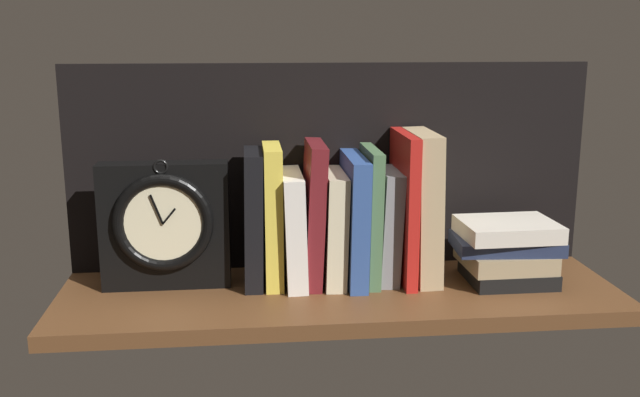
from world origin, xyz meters
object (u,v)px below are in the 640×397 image
at_px(book_gray_chess, 387,225).
at_px(book_tan_shortstories, 422,206).
at_px(book_cream_twain, 333,227).
at_px(book_red_requiem, 404,207).
at_px(book_black_skeptic, 253,218).
at_px(book_white_catcher, 293,228).
at_px(book_yellow_seinlanguage, 273,215).
at_px(book_green_romantic, 370,215).
at_px(book_blue_modern, 354,219).
at_px(framed_clock, 165,225).
at_px(book_stack_side, 507,250).
at_px(book_maroon_dawkins, 313,213).

distance_m(book_gray_chess, book_tan_shortstories, 0.07).
relative_size(book_cream_twain, book_red_requiem, 0.75).
distance_m(book_black_skeptic, book_white_catcher, 0.07).
bearing_deg(book_cream_twain, book_yellow_seinlanguage, 180.00).
height_order(book_black_skeptic, book_green_romantic, same).
distance_m(book_white_catcher, book_gray_chess, 0.16).
bearing_deg(book_blue_modern, framed_clock, -178.93).
xyz_separation_m(book_tan_shortstories, book_stack_side, (0.14, -0.04, -0.07)).
distance_m(book_tan_shortstories, book_stack_side, 0.16).
height_order(book_yellow_seinlanguage, book_tan_shortstories, book_tan_shortstories).
relative_size(book_cream_twain, book_blue_modern, 0.87).
distance_m(book_cream_twain, book_gray_chess, 0.09).
bearing_deg(book_black_skeptic, book_stack_side, -4.74).
height_order(book_gray_chess, framed_clock, framed_clock).
distance_m(book_blue_modern, book_gray_chess, 0.06).
distance_m(book_cream_twain, book_green_romantic, 0.07).
xyz_separation_m(book_black_skeptic, book_cream_twain, (0.13, 0.00, -0.02)).
height_order(book_cream_twain, framed_clock, framed_clock).
distance_m(book_cream_twain, book_red_requiem, 0.12).
bearing_deg(book_cream_twain, book_black_skeptic, 180.00).
relative_size(book_black_skeptic, book_white_catcher, 1.20).
relative_size(book_tan_shortstories, book_stack_side, 1.39).
xyz_separation_m(book_black_skeptic, book_green_romantic, (0.20, 0.00, 0.00)).
bearing_deg(book_red_requiem, book_tan_shortstories, 0.00).
relative_size(book_black_skeptic, book_red_requiem, 0.90).
bearing_deg(book_black_skeptic, book_tan_shortstories, 0.00).
bearing_deg(book_tan_shortstories, book_green_romantic, 180.00).
distance_m(book_gray_chess, book_red_requiem, 0.04).
relative_size(book_blue_modern, book_gray_chess, 1.13).
relative_size(book_yellow_seinlanguage, framed_clock, 1.07).
bearing_deg(book_blue_modern, book_white_catcher, 180.00).
xyz_separation_m(book_maroon_dawkins, book_red_requiem, (0.15, 0.00, 0.01)).
bearing_deg(book_gray_chess, book_black_skeptic, 180.00).
distance_m(book_yellow_seinlanguage, book_stack_side, 0.40).
height_order(book_maroon_dawkins, book_blue_modern, book_maroon_dawkins).
distance_m(book_yellow_seinlanguage, framed_clock, 0.18).
distance_m(book_black_skeptic, book_blue_modern, 0.17).
relative_size(book_white_catcher, framed_clock, 0.86).
bearing_deg(book_cream_twain, book_blue_modern, 0.00).
relative_size(book_maroon_dawkins, book_green_romantic, 1.05).
bearing_deg(book_red_requiem, book_maroon_dawkins, 180.00).
bearing_deg(book_white_catcher, book_black_skeptic, 180.00).
bearing_deg(book_yellow_seinlanguage, book_gray_chess, 0.00).
relative_size(book_cream_twain, book_green_romantic, 0.83).
distance_m(framed_clock, book_stack_side, 0.58).
distance_m(book_green_romantic, book_tan_shortstories, 0.09).
xyz_separation_m(book_blue_modern, book_red_requiem, (0.09, 0.00, 0.02)).
distance_m(book_white_catcher, book_blue_modern, 0.10).
xyz_separation_m(book_green_romantic, book_stack_side, (0.23, -0.04, -0.06)).
bearing_deg(book_tan_shortstories, book_stack_side, -14.17).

